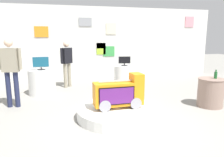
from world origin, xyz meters
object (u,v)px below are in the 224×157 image
(display_pedestal_left_rear, at_px, (42,82))
(shopper_browsing_rear, at_px, (67,61))
(bottle_on_side_table, at_px, (216,75))
(main_display_pedestal, at_px, (118,113))
(tv_on_center_rear, at_px, (125,61))
(shopper_browsing_near_truck, at_px, (11,68))
(display_pedestal_center_rear, at_px, (124,76))
(tv_on_left_rear, at_px, (41,63))
(side_table_round, at_px, (210,92))
(novelty_firetruck_tv, at_px, (119,94))

(display_pedestal_left_rear, relative_size, shopper_browsing_rear, 0.50)
(bottle_on_side_table, bearing_deg, main_display_pedestal, -176.22)
(tv_on_center_rear, distance_m, shopper_browsing_near_truck, 3.66)
(display_pedestal_center_rear, xyz_separation_m, tv_on_center_rear, (0.00, -0.00, 0.55))
(tv_on_left_rear, height_order, display_pedestal_center_rear, tv_on_left_rear)
(display_pedestal_center_rear, distance_m, tv_on_center_rear, 0.55)
(bottle_on_side_table, xyz_separation_m, shopper_browsing_near_truck, (-5.00, 1.17, 0.20))
(display_pedestal_left_rear, xyz_separation_m, tv_on_left_rear, (-0.00, -0.00, 0.60))
(display_pedestal_left_rear, height_order, side_table_round, display_pedestal_left_rear)
(display_pedestal_center_rear, xyz_separation_m, side_table_round, (1.52, -2.56, -0.01))
(side_table_round, height_order, bottle_on_side_table, bottle_on_side_table)
(side_table_round, xyz_separation_m, shopper_browsing_rear, (-3.48, 3.07, 0.57))
(display_pedestal_left_rear, xyz_separation_m, display_pedestal_center_rear, (2.75, 0.28, 0.00))
(main_display_pedestal, distance_m, novelty_firetruck_tv, 0.42)
(novelty_firetruck_tv, xyz_separation_m, bottle_on_side_table, (2.58, 0.18, 0.29))
(tv_on_left_rear, bearing_deg, novelty_firetruck_tv, -53.89)
(tv_on_left_rear, height_order, shopper_browsing_near_truck, shopper_browsing_near_truck)
(tv_on_center_rear, height_order, bottle_on_side_table, tv_on_center_rear)
(novelty_firetruck_tv, height_order, shopper_browsing_rear, shopper_browsing_rear)
(shopper_browsing_rear, bearing_deg, tv_on_left_rear, -135.16)
(tv_on_left_rear, bearing_deg, shopper_browsing_near_truck, -119.50)
(bottle_on_side_table, bearing_deg, shopper_browsing_rear, 139.33)
(display_pedestal_center_rear, bearing_deg, shopper_browsing_rear, 165.32)
(novelty_firetruck_tv, distance_m, side_table_round, 2.49)
(display_pedestal_left_rear, relative_size, tv_on_center_rear, 1.96)
(main_display_pedestal, bearing_deg, side_table_round, 4.07)
(display_pedestal_center_rear, xyz_separation_m, bottle_on_side_table, (1.62, -2.56, 0.43))
(tv_on_left_rear, xyz_separation_m, bottle_on_side_table, (4.37, -2.28, -0.17))
(main_display_pedestal, distance_m, tv_on_center_rear, 3.02)
(novelty_firetruck_tv, distance_m, display_pedestal_left_rear, 3.05)
(tv_on_center_rear, distance_m, side_table_round, 3.02)
(display_pedestal_left_rear, height_order, shopper_browsing_rear, shopper_browsing_rear)
(display_pedestal_center_rear, relative_size, side_table_round, 1.06)
(tv_on_center_rear, relative_size, side_table_round, 0.57)
(display_pedestal_left_rear, xyz_separation_m, side_table_round, (4.27, -2.28, -0.01))
(side_table_round, height_order, shopper_browsing_rear, shopper_browsing_rear)
(shopper_browsing_rear, bearing_deg, display_pedestal_center_rear, -14.68)
(side_table_round, relative_size, shopper_browsing_near_truck, 0.42)
(main_display_pedestal, distance_m, shopper_browsing_rear, 3.49)
(main_display_pedestal, xyz_separation_m, tv_on_left_rear, (-1.77, 2.45, 0.87))
(main_display_pedestal, relative_size, display_pedestal_left_rear, 2.24)
(tv_on_left_rear, xyz_separation_m, shopper_browsing_near_truck, (-0.63, -1.11, 0.03))
(tv_on_left_rear, bearing_deg, side_table_round, -28.03)
(novelty_firetruck_tv, bearing_deg, side_table_round, 4.24)
(side_table_round, relative_size, bottle_on_side_table, 3.23)
(main_display_pedestal, relative_size, novelty_firetruck_tv, 1.68)
(novelty_firetruck_tv, height_order, display_pedestal_center_rear, novelty_firetruck_tv)
(display_pedestal_left_rear, bearing_deg, tv_on_left_rear, -91.35)
(display_pedestal_left_rear, xyz_separation_m, tv_on_center_rear, (2.75, 0.27, 0.55))
(tv_on_left_rear, distance_m, shopper_browsing_near_truck, 1.28)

